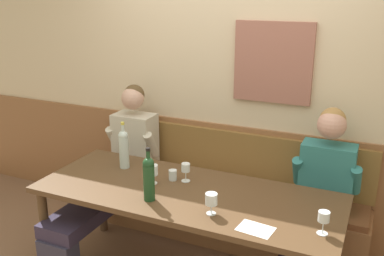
{
  "coord_description": "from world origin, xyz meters",
  "views": [
    {
      "loc": [
        1.18,
        -2.38,
        2.12
      ],
      "look_at": [
        -0.1,
        0.44,
        1.12
      ],
      "focal_mm": 40.54,
      "sensor_mm": 36.0,
      "label": 1
    }
  ],
  "objects_px": {
    "person_right_seat": "(318,211)",
    "wine_glass_left_end": "(186,169)",
    "wall_bench": "(220,208)",
    "person_left_seat": "(116,169)",
    "wine_glass_center_rear": "(153,171)",
    "wine_bottle_amber_mid": "(149,177)",
    "water_tumbler_right": "(173,175)",
    "wine_bottle_green_tall": "(124,148)",
    "wine_glass_right_end": "(324,218)",
    "dining_table": "(187,201)",
    "wine_glass_by_bottle": "(211,200)"
  },
  "relations": [
    {
      "from": "dining_table",
      "to": "wine_glass_right_end",
      "type": "height_order",
      "value": "wine_glass_right_end"
    },
    {
      "from": "person_left_seat",
      "to": "wine_glass_by_bottle",
      "type": "distance_m",
      "value": 1.28
    },
    {
      "from": "person_left_seat",
      "to": "wine_bottle_green_tall",
      "type": "bearing_deg",
      "value": -38.86
    },
    {
      "from": "wine_bottle_amber_mid",
      "to": "wine_glass_by_bottle",
      "type": "distance_m",
      "value": 0.46
    },
    {
      "from": "person_left_seat",
      "to": "wine_bottle_amber_mid",
      "type": "xyz_separation_m",
      "value": [
        0.67,
        -0.57,
        0.28
      ]
    },
    {
      "from": "wine_glass_center_rear",
      "to": "wine_bottle_amber_mid",
      "type": "bearing_deg",
      "value": -66.03
    },
    {
      "from": "wall_bench",
      "to": "wine_glass_center_rear",
      "type": "distance_m",
      "value": 0.93
    },
    {
      "from": "dining_table",
      "to": "wine_glass_left_end",
      "type": "height_order",
      "value": "wine_glass_left_end"
    },
    {
      "from": "wall_bench",
      "to": "water_tumbler_right",
      "type": "bearing_deg",
      "value": -107.11
    },
    {
      "from": "wine_glass_by_bottle",
      "to": "wine_glass_center_rear",
      "type": "xyz_separation_m",
      "value": [
        -0.56,
        0.24,
        0.0
      ]
    },
    {
      "from": "wine_glass_right_end",
      "to": "wall_bench",
      "type": "bearing_deg",
      "value": 137.58
    },
    {
      "from": "wine_bottle_green_tall",
      "to": "wine_glass_left_end",
      "type": "relative_size",
      "value": 2.69
    },
    {
      "from": "wall_bench",
      "to": "wine_glass_left_end",
      "type": "bearing_deg",
      "value": -98.03
    },
    {
      "from": "wine_bottle_green_tall",
      "to": "wine_glass_by_bottle",
      "type": "height_order",
      "value": "wine_bottle_green_tall"
    },
    {
      "from": "wine_bottle_amber_mid",
      "to": "wine_glass_by_bottle",
      "type": "bearing_deg",
      "value": -0.74
    },
    {
      "from": "person_left_seat",
      "to": "wine_glass_center_rear",
      "type": "height_order",
      "value": "person_left_seat"
    },
    {
      "from": "person_left_seat",
      "to": "wine_glass_left_end",
      "type": "bearing_deg",
      "value": -14.73
    },
    {
      "from": "dining_table",
      "to": "water_tumbler_right",
      "type": "distance_m",
      "value": 0.25
    },
    {
      "from": "dining_table",
      "to": "water_tumbler_right",
      "type": "xyz_separation_m",
      "value": [
        -0.17,
        0.13,
        0.12
      ]
    },
    {
      "from": "wine_glass_by_bottle",
      "to": "wine_glass_right_end",
      "type": "bearing_deg",
      "value": 4.11
    },
    {
      "from": "person_right_seat",
      "to": "wine_glass_left_end",
      "type": "xyz_separation_m",
      "value": [
        -0.94,
        -0.18,
        0.23
      ]
    },
    {
      "from": "water_tumbler_right",
      "to": "wine_glass_right_end",
      "type": "bearing_deg",
      "value": -15.22
    },
    {
      "from": "wine_glass_center_rear",
      "to": "person_right_seat",
      "type": "bearing_deg",
      "value": 15.24
    },
    {
      "from": "person_left_seat",
      "to": "wine_glass_right_end",
      "type": "relative_size",
      "value": 9.12
    },
    {
      "from": "wall_bench",
      "to": "person_left_seat",
      "type": "relative_size",
      "value": 1.88
    },
    {
      "from": "water_tumbler_right",
      "to": "person_right_seat",
      "type": "bearing_deg",
      "value": 10.76
    },
    {
      "from": "wine_bottle_green_tall",
      "to": "wine_glass_right_end",
      "type": "xyz_separation_m",
      "value": [
        1.59,
        -0.36,
        -0.06
      ]
    },
    {
      "from": "wall_bench",
      "to": "dining_table",
      "type": "height_order",
      "value": "wall_bench"
    },
    {
      "from": "wine_glass_left_end",
      "to": "person_right_seat",
      "type": "bearing_deg",
      "value": 10.69
    },
    {
      "from": "wine_glass_right_end",
      "to": "wine_glass_center_rear",
      "type": "relative_size",
      "value": 1.0
    },
    {
      "from": "wine_glass_right_end",
      "to": "wine_glass_by_bottle",
      "type": "height_order",
      "value": "wine_glass_right_end"
    },
    {
      "from": "wine_bottle_amber_mid",
      "to": "water_tumbler_right",
      "type": "relative_size",
      "value": 4.77
    },
    {
      "from": "wall_bench",
      "to": "wine_glass_left_end",
      "type": "distance_m",
      "value": 0.8
    },
    {
      "from": "person_right_seat",
      "to": "wine_glass_center_rear",
      "type": "bearing_deg",
      "value": -164.76
    },
    {
      "from": "person_left_seat",
      "to": "person_right_seat",
      "type": "height_order",
      "value": "person_left_seat"
    },
    {
      "from": "wine_glass_center_rear",
      "to": "water_tumbler_right",
      "type": "height_order",
      "value": "wine_glass_center_rear"
    },
    {
      "from": "wine_bottle_amber_mid",
      "to": "person_right_seat",
      "type": "bearing_deg",
      "value": 27.85
    },
    {
      "from": "person_right_seat",
      "to": "wine_glass_left_end",
      "type": "distance_m",
      "value": 0.98
    },
    {
      "from": "person_right_seat",
      "to": "wine_glass_by_bottle",
      "type": "relative_size",
      "value": 9.18
    },
    {
      "from": "wall_bench",
      "to": "wine_bottle_amber_mid",
      "type": "height_order",
      "value": "wine_bottle_amber_mid"
    },
    {
      "from": "wine_bottle_green_tall",
      "to": "wine_glass_right_end",
      "type": "relative_size",
      "value": 2.63
    },
    {
      "from": "person_left_seat",
      "to": "wine_glass_right_end",
      "type": "distance_m",
      "value": 1.89
    },
    {
      "from": "wall_bench",
      "to": "wine_bottle_amber_mid",
      "type": "bearing_deg",
      "value": -100.75
    },
    {
      "from": "wine_glass_center_rear",
      "to": "wine_glass_left_end",
      "type": "xyz_separation_m",
      "value": [
        0.2,
        0.13,
        0.0
      ]
    },
    {
      "from": "person_left_seat",
      "to": "wall_bench",
      "type": "bearing_deg",
      "value": 22.43
    },
    {
      "from": "wine_bottle_amber_mid",
      "to": "wine_glass_left_end",
      "type": "bearing_deg",
      "value": 75.32
    },
    {
      "from": "wine_bottle_green_tall",
      "to": "water_tumbler_right",
      "type": "distance_m",
      "value": 0.48
    },
    {
      "from": "dining_table",
      "to": "wine_bottle_amber_mid",
      "type": "xyz_separation_m",
      "value": [
        -0.17,
        -0.22,
        0.25
      ]
    },
    {
      "from": "water_tumbler_right",
      "to": "wall_bench",
      "type": "bearing_deg",
      "value": 72.89
    },
    {
      "from": "person_right_seat",
      "to": "wine_bottle_amber_mid",
      "type": "xyz_separation_m",
      "value": [
        -1.04,
        -0.55,
        0.29
      ]
    }
  ]
}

